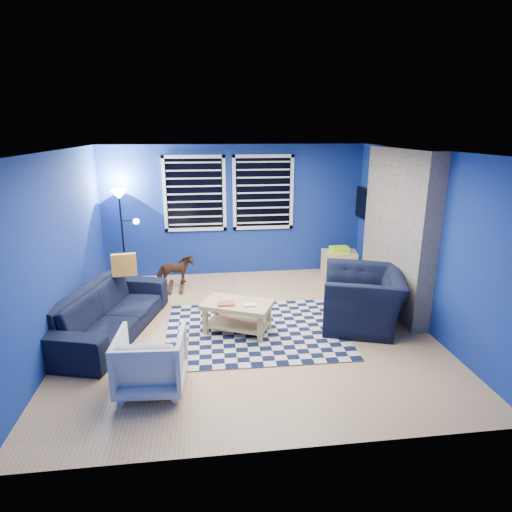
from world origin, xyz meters
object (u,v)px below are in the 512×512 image
at_px(tv, 367,205).
at_px(sofa, 109,312).
at_px(armchair_bent, 151,361).
at_px(floor_lamp, 121,207).
at_px(rocking_horse, 175,271).
at_px(armchair_big, 362,298).
at_px(coffee_table, 237,311).
at_px(cabinet, 339,265).

xyz_separation_m(tv, sofa, (-4.40, -1.95, -1.07)).
bearing_deg(armchair_bent, tv, -133.91).
height_order(armchair_bent, floor_lamp, floor_lamp).
bearing_deg(rocking_horse, tv, -102.91).
height_order(tv, armchair_big, tv).
height_order(sofa, coffee_table, sofa).
distance_m(armchair_bent, floor_lamp, 3.87).
xyz_separation_m(armchair_big, coffee_table, (-1.83, -0.04, -0.08)).
bearing_deg(sofa, coffee_table, -80.52).
bearing_deg(coffee_table, floor_lamp, 128.43).
bearing_deg(armchair_bent, coffee_table, -126.74).
xyz_separation_m(rocking_horse, cabinet, (3.07, 0.18, -0.06)).
distance_m(tv, sofa, 4.93).
bearing_deg(tv, armchair_big, -110.85).
relative_size(sofa, armchair_bent, 3.04).
xyz_separation_m(armchair_big, cabinet, (0.29, 1.99, -0.12)).
xyz_separation_m(rocking_horse, coffee_table, (0.96, -1.85, -0.01)).
relative_size(coffee_table, floor_lamp, 0.63).
xyz_separation_m(sofa, armchair_bent, (0.72, -1.42, 0.01)).
bearing_deg(armchair_big, armchair_bent, -48.13).
bearing_deg(cabinet, tv, 22.41).
relative_size(armchair_bent, coffee_table, 0.69).
distance_m(armchair_bent, rocking_horse, 3.08).
relative_size(cabinet, floor_lamp, 0.41).
distance_m(armchair_bent, coffee_table, 1.62).
bearing_deg(floor_lamp, cabinet, -5.01).
relative_size(sofa, armchair_big, 1.82).
relative_size(tv, sofa, 0.44).
xyz_separation_m(rocking_horse, floor_lamp, (-0.93, 0.53, 1.07)).
bearing_deg(cabinet, coffee_table, -125.30).
bearing_deg(armchair_bent, armchair_big, -152.53).
relative_size(armchair_big, rocking_horse, 1.95).
bearing_deg(coffee_table, tv, 39.11).
height_order(sofa, rocking_horse, sofa).
relative_size(sofa, rocking_horse, 3.55).
height_order(armchair_bent, rocking_horse, armchair_bent).
bearing_deg(armchair_big, cabinet, -170.26).
relative_size(coffee_table, cabinet, 1.52).
bearing_deg(rocking_horse, sofa, 136.34).
distance_m(armchair_big, coffee_table, 1.83).
bearing_deg(rocking_horse, armchair_big, -140.50).
distance_m(sofa, armchair_bent, 1.60).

